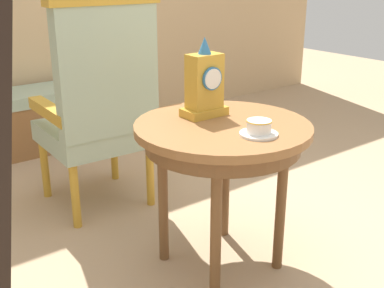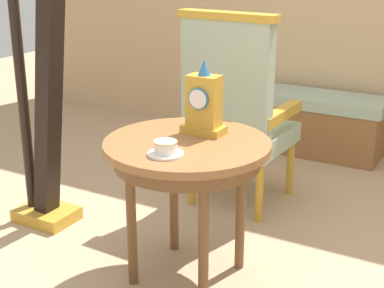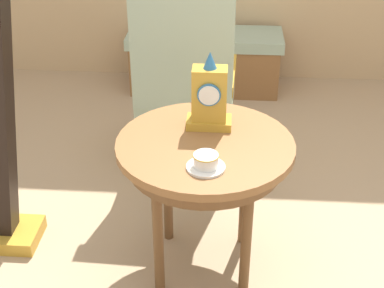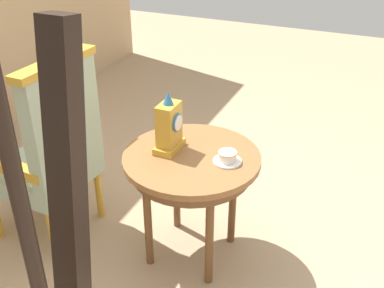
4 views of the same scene
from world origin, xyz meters
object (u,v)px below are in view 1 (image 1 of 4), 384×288
object	(u,v)px
mantel_clock	(205,85)
armchair	(100,104)
teacup_left	(259,128)
window_bench	(36,119)
side_table	(222,141)

from	to	relation	value
mantel_clock	armchair	bearing A→B (deg)	103.18
teacup_left	armchair	distance (m)	1.02
teacup_left	mantel_clock	bearing A→B (deg)	90.47
mantel_clock	armchair	size ratio (longest dim) A/B	0.29
mantel_clock	window_bench	xyz separation A→B (m)	(-0.10, 1.81, -0.58)
side_table	teacup_left	xyz separation A→B (m)	(0.01, -0.20, 0.10)
teacup_left	armchair	size ratio (longest dim) A/B	0.13
side_table	armchair	distance (m)	0.82
armchair	window_bench	size ratio (longest dim) A/B	1.01
side_table	mantel_clock	world-z (taller)	mantel_clock
teacup_left	armchair	world-z (taller)	armchair
side_table	window_bench	size ratio (longest dim) A/B	0.65
armchair	window_bench	bearing A→B (deg)	87.35
side_table	mantel_clock	size ratio (longest dim) A/B	2.18
side_table	window_bench	xyz separation A→B (m)	(-0.10, 1.94, -0.36)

